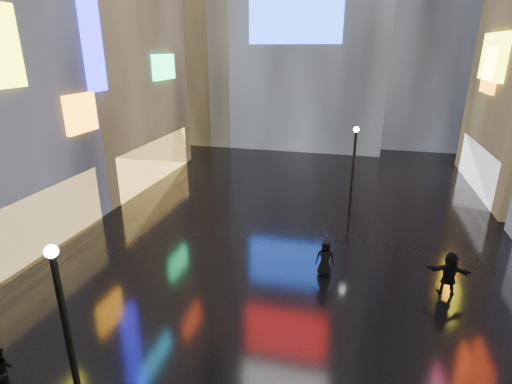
% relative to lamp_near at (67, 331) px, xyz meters
% --- Properties ---
extents(ground, '(140.00, 140.00, 0.00)m').
position_rel_lamp_near_xyz_m(ground, '(3.34, 12.91, -2.94)').
color(ground, black).
rests_on(ground, ground).
extents(building_left_far, '(10.28, 12.00, 22.00)m').
position_rel_lamp_near_xyz_m(building_left_far, '(-12.64, 18.92, 8.04)').
color(building_left_far, black).
rests_on(building_left_far, ground).
extents(tower_flank_left, '(10.00, 10.00, 26.00)m').
position_rel_lamp_near_xyz_m(tower_flank_left, '(-10.66, 34.91, 10.06)').
color(tower_flank_left, black).
rests_on(tower_flank_left, ground).
extents(lamp_near, '(0.30, 0.30, 5.20)m').
position_rel_lamp_near_xyz_m(lamp_near, '(0.00, 0.00, 0.00)').
color(lamp_near, black).
rests_on(lamp_near, ground).
extents(lamp_far, '(0.30, 0.30, 5.20)m').
position_rel_lamp_near_xyz_m(lamp_far, '(6.16, 15.73, 0.00)').
color(lamp_far, black).
rests_on(lamp_far, ground).
extents(pedestrian_1, '(0.85, 0.72, 1.52)m').
position_rel_lamp_near_xyz_m(pedestrian_1, '(-2.83, 0.34, -2.18)').
color(pedestrian_1, black).
rests_on(pedestrian_1, ground).
extents(pedestrian_4, '(0.81, 0.54, 1.62)m').
position_rel_lamp_near_xyz_m(pedestrian_4, '(5.36, 8.83, -2.13)').
color(pedestrian_4, black).
rests_on(pedestrian_4, ground).
extents(pedestrian_5, '(1.68, 0.56, 1.81)m').
position_rel_lamp_near_xyz_m(pedestrian_5, '(10.18, 8.67, -2.04)').
color(pedestrian_5, black).
rests_on(pedestrian_5, ground).
extents(umbrella_2, '(1.02, 1.04, 0.87)m').
position_rel_lamp_near_xyz_m(umbrella_2, '(5.36, 8.83, -0.89)').
color(umbrella_2, black).
rests_on(umbrella_2, pedestrian_4).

